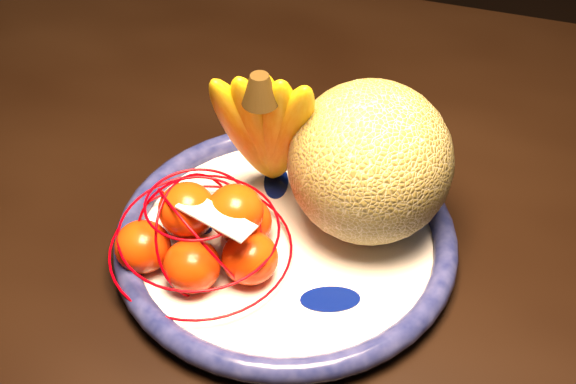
% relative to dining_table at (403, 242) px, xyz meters
% --- Properties ---
extents(dining_table, '(1.46, 0.95, 0.69)m').
position_rel_dining_table_xyz_m(dining_table, '(0.00, 0.00, 0.00)').
color(dining_table, black).
rests_on(dining_table, ground).
extents(fruit_bowl, '(0.34, 0.34, 0.03)m').
position_rel_dining_table_xyz_m(fruit_bowl, '(-0.11, -0.10, 0.09)').
color(fruit_bowl, white).
rests_on(fruit_bowl, dining_table).
extents(cantaloupe, '(0.16, 0.16, 0.16)m').
position_rel_dining_table_xyz_m(cantaloupe, '(-0.04, -0.06, 0.17)').
color(cantaloupe, olive).
rests_on(cantaloupe, fruit_bowl).
extents(banana_bunch, '(0.13, 0.12, 0.20)m').
position_rel_dining_table_xyz_m(banana_bunch, '(-0.15, -0.05, 0.19)').
color(banana_bunch, gold).
rests_on(banana_bunch, fruit_bowl).
extents(mandarin_bag, '(0.19, 0.19, 0.11)m').
position_rel_dining_table_xyz_m(mandarin_bag, '(-0.19, -0.14, 0.12)').
color(mandarin_bag, '#FF410C').
rests_on(mandarin_bag, fruit_bowl).
extents(price_tag, '(0.08, 0.05, 0.01)m').
position_rel_dining_table_xyz_m(price_tag, '(-0.17, -0.16, 0.16)').
color(price_tag, white).
rests_on(price_tag, mandarin_bag).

